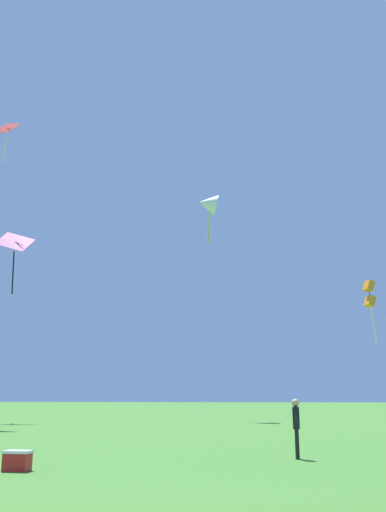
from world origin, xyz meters
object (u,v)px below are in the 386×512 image
kite_red_high (3,139)px  kite_white_distant (208,204)px  kite_pink_low (14,253)px  person_far_back (296,423)px  picnic_cooler (17,460)px  kite_orange_box (370,295)px

kite_red_high → kite_white_distant: 16.66m
kite_pink_low → person_far_back: kite_pink_low is taller
kite_red_high → picnic_cooler: size_ratio=34.64×
picnic_cooler → kite_red_high: bearing=122.4°
kite_pink_low → kite_white_distant: size_ratio=0.76×
kite_orange_box → picnic_cooler: (-11.28, -24.09, -7.69)m
person_far_back → picnic_cooler: size_ratio=2.60×
kite_pink_low → person_far_back: bearing=-46.7°
picnic_cooler → kite_white_distant: bearing=90.2°
kite_pink_low → kite_red_high: 8.30m
kite_red_high → picnic_cooler: 30.83m
kite_white_distant → person_far_back: kite_white_distant is taller
person_far_back → kite_orange_box: bearing=76.1°
kite_orange_box → kite_white_distant: 16.14m
kite_pink_low → kite_white_distant: 15.85m
kite_pink_low → picnic_cooler: size_ratio=23.14×
kite_white_distant → person_far_back: bearing=-77.0°
kite_orange_box → kite_white_distant: size_ratio=0.49×
kite_red_high → kite_orange_box: (24.33, 3.51, -11.19)m
kite_pink_low → kite_red_high: kite_red_high is taller
kite_pink_low → kite_red_high: size_ratio=0.67×
picnic_cooler → kite_pink_low: bearing=119.1°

